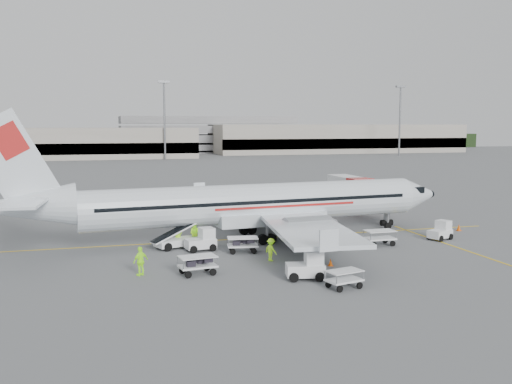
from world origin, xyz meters
TOP-DOWN VIEW (x-y plane):
  - ground at (0.00, 0.00)m, footprint 360.00×360.00m
  - stripe_lead at (0.00, 0.00)m, footprint 44.00×0.20m
  - stripe_cross at (14.00, -8.00)m, footprint 0.20×20.00m
  - terminal_west at (-40.00, 130.00)m, footprint 110.00×22.00m
  - terminal_east at (70.00, 145.00)m, footprint 90.00×26.00m
  - parking_garage at (25.00, 160.00)m, footprint 62.00×24.00m
  - treeline at (0.00, 175.00)m, footprint 300.00×3.00m
  - mast_center at (5.00, 118.00)m, footprint 3.20×1.20m
  - mast_east at (80.00, 118.00)m, footprint 3.20×1.20m
  - aircraft at (-0.61, -0.51)m, footprint 41.68×34.05m
  - jet_bridge at (13.28, 8.34)m, footprint 3.36×15.88m
  - belt_loader at (-7.55, -2.00)m, footprint 5.38×3.56m
  - tug_fore at (14.46, -4.85)m, footprint 2.42×1.94m
  - tug_mid at (-1.07, -13.61)m, footprint 2.64×1.82m
  - tug_aft at (-6.06, -3.61)m, footprint 2.48×1.66m
  - cart_loaded_a at (-7.49, -10.70)m, footprint 2.61×1.77m
  - cart_loaded_b at (-3.05, -5.13)m, footprint 2.49×1.70m
  - cart_empty_a at (0.46, -16.19)m, footprint 2.38×1.75m
  - cart_empty_b at (8.39, -5.56)m, footprint 2.42×1.44m
  - cone_nose at (18.58, -1.64)m, footprint 0.40×0.40m
  - cone_port at (0.57, 13.93)m, footprint 0.43×0.43m
  - cone_stbd at (1.85, -10.84)m, footprint 0.33×0.33m
  - crew_a at (-7.49, -1.50)m, footprint 0.71×0.57m
  - crew_b at (-6.13, -1.50)m, footprint 1.10×0.96m
  - crew_c at (-1.74, -8.35)m, footprint 1.02×1.24m
  - crew_d at (-11.11, -9.92)m, footprint 1.20×1.01m

SIDE VIEW (x-z plane):
  - ground at x=0.00m, z-range 0.00..0.00m
  - stripe_lead at x=0.00m, z-range 0.00..0.01m
  - stripe_cross at x=14.00m, z-range 0.00..0.01m
  - cone_stbd at x=1.85m, z-range 0.00..0.54m
  - cone_nose at x=18.58m, z-range 0.00..0.65m
  - cone_port at x=0.57m, z-range 0.00..0.71m
  - cart_empty_a at x=0.46m, z-range 0.00..1.12m
  - cart_loaded_b at x=-3.05m, z-range 0.00..1.21m
  - cart_empty_b at x=8.39m, z-range 0.00..1.26m
  - cart_loaded_a at x=-7.49m, z-range 0.00..1.26m
  - tug_fore at x=14.46m, z-range 0.00..1.63m
  - crew_c at x=-1.74m, z-range 0.00..1.66m
  - crew_a at x=-7.49m, z-range 0.00..1.71m
  - tug_aft at x=-6.06m, z-range 0.00..1.78m
  - tug_mid at x=-1.07m, z-range 0.00..1.87m
  - crew_b at x=-6.13m, z-range 0.00..1.91m
  - crew_d at x=-11.11m, z-range 0.00..1.92m
  - belt_loader at x=-7.55m, z-range 0.00..2.73m
  - jet_bridge at x=13.28m, z-range 0.00..4.15m
  - treeline at x=0.00m, z-range 0.00..6.00m
  - terminal_west at x=-40.00m, z-range 0.00..9.00m
  - terminal_east at x=70.00m, z-range 0.00..10.00m
  - aircraft at x=-0.61m, z-range 0.00..10.76m
  - parking_garage at x=25.00m, z-range 0.00..14.00m
  - mast_center at x=5.00m, z-range 0.00..22.00m
  - mast_east at x=80.00m, z-range 0.00..22.00m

